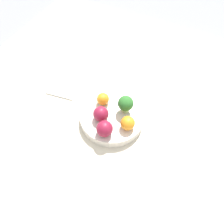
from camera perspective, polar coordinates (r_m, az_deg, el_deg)
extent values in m
plane|color=gray|center=(0.75, 0.00, -2.73)|extent=(6.00, 6.00, 0.00)
cube|color=beige|center=(0.74, 0.00, -2.33)|extent=(1.20, 1.20, 0.02)
cylinder|color=silver|center=(0.72, 0.00, -1.20)|extent=(0.21, 0.21, 0.03)
cylinder|color=#99C17A|center=(0.71, 3.48, 0.88)|extent=(0.02, 0.02, 0.02)
sphere|color=#2D6B28|center=(0.68, 3.60, 2.26)|extent=(0.05, 0.05, 0.05)
sphere|color=maroon|center=(0.68, -2.93, -0.48)|extent=(0.05, 0.05, 0.05)
sphere|color=maroon|center=(0.65, -1.95, -4.37)|extent=(0.05, 0.05, 0.05)
sphere|color=orange|center=(0.72, -2.38, 3.42)|extent=(0.04, 0.04, 0.04)
sphere|color=orange|center=(0.66, 4.13, -2.92)|extent=(0.04, 0.04, 0.04)
cube|color=white|center=(0.85, -11.76, 7.42)|extent=(0.15, 0.13, 0.01)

